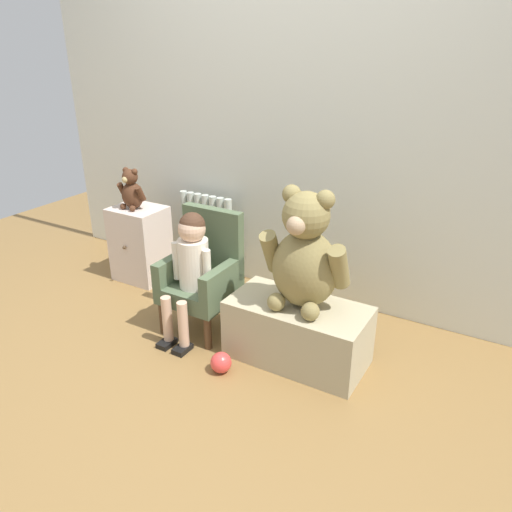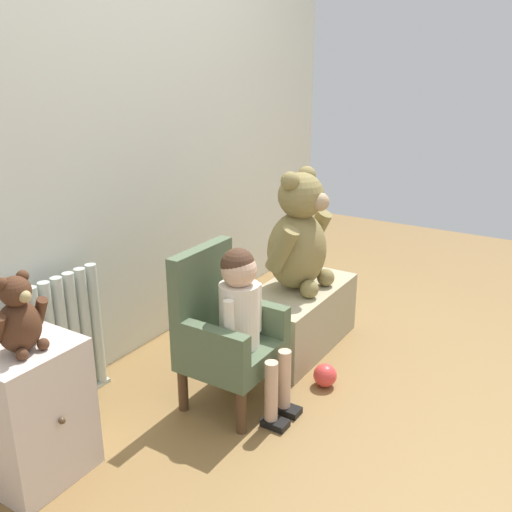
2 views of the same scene
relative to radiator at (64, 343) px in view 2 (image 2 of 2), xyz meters
The scene contains 10 objects.
ground_plane 1.28m from the radiator, 60.49° to the right, with size 6.00×6.00×0.00m, color olive.
back_wall 1.10m from the radiator, 11.56° to the left, with size 3.80×0.05×2.40m, color silver.
radiator is the anchor object (origin of this frame).
small_dresser 0.46m from the radiator, 143.74° to the right, with size 0.35×0.31×0.52m.
child_armchair 0.69m from the radiator, 55.69° to the right, with size 0.38×0.37×0.70m.
child_figure 0.80m from the radiator, 60.26° to the right, with size 0.25×0.35×0.73m.
low_bench 1.18m from the radiator, 30.76° to the right, with size 0.72×0.36×0.33m, color tan.
large_teddy_bear 1.22m from the radiator, 29.82° to the right, with size 0.45×0.32×0.62m.
small_teddy_bear 0.60m from the radiator, 142.87° to the right, with size 0.20×0.14×0.28m.
toy_ball 1.18m from the radiator, 51.19° to the right, with size 0.11×0.11×0.11m, color #E43F3C.
Camera 2 is at (-2.03, -0.78, 1.45)m, focal length 40.00 mm.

